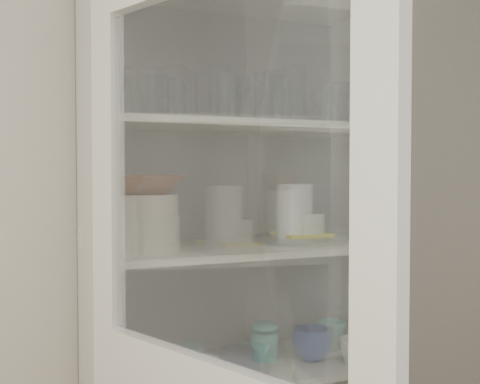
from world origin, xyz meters
name	(u,v)px	position (x,y,z in m)	size (l,w,h in m)	color
wall_back	(163,229)	(0.00, 1.50, 1.30)	(3.60, 0.02, 2.60)	beige
pantry_cabinet	(233,335)	(0.20, 1.34, 0.94)	(1.00, 0.45, 2.10)	silver
tumbler_0	(123,92)	(-0.21, 1.16, 1.73)	(0.07, 0.07, 0.14)	silver
tumbler_1	(227,96)	(0.09, 1.11, 1.73)	(0.07, 0.07, 0.13)	silver
tumbler_2	(247,100)	(0.17, 1.16, 1.72)	(0.06, 0.06, 0.13)	silver
tumbler_3	(281,99)	(0.27, 1.12, 1.73)	(0.07, 0.07, 0.14)	silver
tumbler_4	(333,104)	(0.48, 1.15, 1.73)	(0.07, 0.07, 0.13)	silver
tumbler_5	(340,103)	(0.48, 1.11, 1.73)	(0.06, 0.06, 0.13)	silver
tumbler_6	(362,102)	(0.57, 1.12, 1.73)	(0.07, 0.07, 0.15)	silver
tumbler_7	(158,99)	(-0.07, 1.29, 1.73)	(0.07, 0.07, 0.14)	silver
tumbler_8	(153,95)	(-0.10, 1.25, 1.74)	(0.08, 0.08, 0.16)	silver
tumbler_9	(230,100)	(0.17, 1.29, 1.74)	(0.08, 0.08, 0.16)	silver
goblet_0	(109,95)	(-0.21, 1.39, 1.75)	(0.08, 0.08, 0.18)	silver
goblet_1	(175,99)	(0.01, 1.38, 1.75)	(0.08, 0.08, 0.17)	silver
goblet_2	(255,102)	(0.29, 1.35, 1.74)	(0.07, 0.07, 0.17)	silver
goblet_3	(320,107)	(0.57, 1.38, 1.74)	(0.07, 0.07, 0.17)	silver
plate_stack_front	(145,233)	(-0.14, 1.21, 1.32)	(0.21, 0.21, 0.11)	beige
plate_stack_back	(110,235)	(-0.21, 1.41, 1.30)	(0.21, 0.21, 0.07)	beige
cream_bowl	(145,205)	(-0.14, 1.21, 1.40)	(0.20, 0.20, 0.06)	beige
terracotta_bowl	(145,185)	(-0.14, 1.21, 1.46)	(0.24, 0.24, 0.06)	brown
glass_platter	(302,239)	(0.43, 1.27, 1.27)	(0.34, 0.34, 0.02)	silver
yellow_trivet	(302,234)	(0.43, 1.27, 1.29)	(0.16, 0.16, 0.01)	gold
white_ramekin	(302,223)	(0.43, 1.27, 1.33)	(0.16, 0.16, 0.07)	beige
grey_bowl_stack	(295,213)	(0.40, 1.27, 1.36)	(0.12, 0.12, 0.20)	silver
mug_blue	(312,344)	(0.44, 1.22, 0.92)	(0.14, 0.14, 0.11)	navy
mug_teal	(331,335)	(0.57, 1.30, 0.91)	(0.11, 0.11, 0.10)	teal
mug_white	(352,350)	(0.55, 1.14, 0.90)	(0.09, 0.09, 0.08)	beige
teal_jar	(265,343)	(0.30, 1.28, 0.92)	(0.09, 0.09, 0.11)	teal
measuring_cups	(147,377)	(-0.13, 1.21, 0.88)	(0.10, 0.10, 0.04)	#AFAFAF
white_canister	(116,354)	(-0.21, 1.30, 0.93)	(0.12, 0.12, 0.14)	beige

